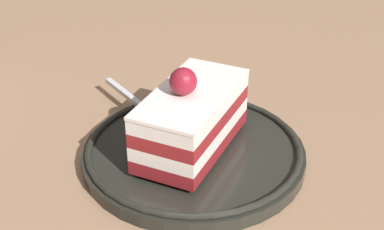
% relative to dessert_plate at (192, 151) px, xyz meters
% --- Properties ---
extents(ground_plane, '(2.40, 2.40, 0.00)m').
position_rel_dessert_plate_xyz_m(ground_plane, '(-0.02, 0.00, -0.01)').
color(ground_plane, '#936E52').
extents(dessert_plate, '(0.21, 0.21, 0.02)m').
position_rel_dessert_plate_xyz_m(dessert_plate, '(0.00, 0.00, 0.00)').
color(dessert_plate, black).
rests_on(dessert_plate, ground_plane).
extents(cake_slice, '(0.14, 0.12, 0.08)m').
position_rel_dessert_plate_xyz_m(cake_slice, '(0.00, 0.00, 0.04)').
color(cake_slice, maroon).
rests_on(cake_slice, dessert_plate).
extents(fork, '(0.02, 0.13, 0.00)m').
position_rel_dessert_plate_xyz_m(fork, '(0.01, -0.09, 0.01)').
color(fork, silver).
rests_on(fork, dessert_plate).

